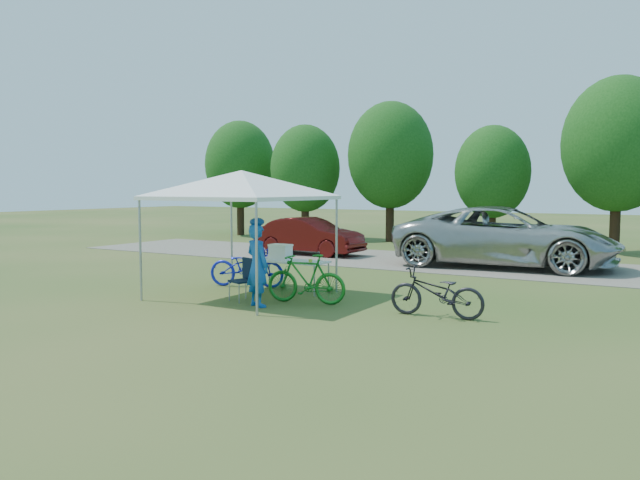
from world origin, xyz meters
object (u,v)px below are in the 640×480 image
Objects in this scene: cooler at (280,252)px; minivan at (505,237)px; bike_blue at (247,267)px; folding_chair at (245,276)px; bike_dark at (436,292)px; sedan at (309,236)px; cyclist at (257,265)px; bike_green at (306,279)px; folding_table at (291,262)px.

minivan reaches higher than cooler.
cooler is at bearing -106.49° from bike_blue.
bike_dark reaches higher than folding_chair.
folding_chair is at bearing -155.61° from sedan.
bike_dark is 0.44× the size of sedan.
cyclist is 0.26× the size of minivan.
cyclist reaches higher than bike_dark.
cooler reaches higher than bike_blue.
cyclist is 2.54m from bike_blue.
bike_green is at bearing -147.44° from sedan.
bike_green is 2.77m from bike_dark.
bike_green is 0.26× the size of minivan.
folding_chair is at bearing -88.15° from bike_dark.
sedan is (-4.83, 7.92, 0.16)m from bike_green.
folding_chair is 1.33m from bike_green.
bike_dark is at bearing -134.84° from sedan.
minivan reaches higher than cyclist.
folding_table is at bearing -106.46° from bike_blue.
cooler is at bearing 180.00° from folding_table.
bike_green is 0.97× the size of bike_dark.
cyclist is at bearing -13.00° from folding_chair.
folding_table is 0.99× the size of bike_dark.
minivan is (4.33, 6.86, 0.43)m from bike_blue.
bike_blue reaches higher than bike_dark.
cooler is 0.26× the size of bike_blue.
minivan is at bearing 155.38° from bike_green.
bike_green is 9.27m from sedan.
bike_green reaches higher than bike_blue.
bike_green is at bearing -109.64° from cyclist.
bike_blue is 7.27m from sedan.
folding_chair is 0.22× the size of sedan.
sedan reaches higher than bike_green.
folding_table is 1.92m from cyclist.
bike_blue is at bearing 147.87° from folding_chair.
bike_dark is at bearing -14.12° from cooler.
bike_dark is (3.42, 0.82, -0.37)m from cyclist.
cooler is 4.29m from bike_dark.
cooler is 0.30× the size of cyclist.
cyclist is 0.97× the size of bike_green.
sedan is (-3.54, 8.26, 0.15)m from folding_chair.
cyclist reaches higher than folding_chair.
cooler is 0.29× the size of bike_green.
folding_chair is 1.78m from bike_blue.
bike_blue is 2.58m from bike_green.
cyclist is 0.89× the size of bike_blue.
folding_table is at bearing -150.15° from sedan.
bike_dark is (4.06, 0.38, -0.06)m from folding_chair.
cooler is 0.28× the size of bike_dark.
bike_green is (2.35, -1.09, 0.02)m from bike_blue.
cooler is at bearing 149.34° from minivan.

